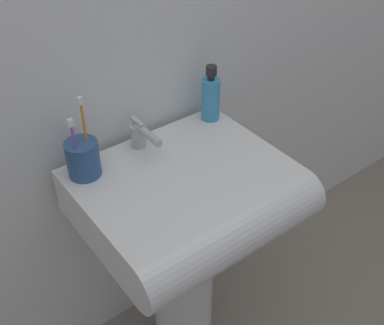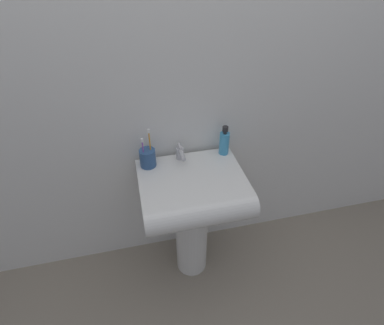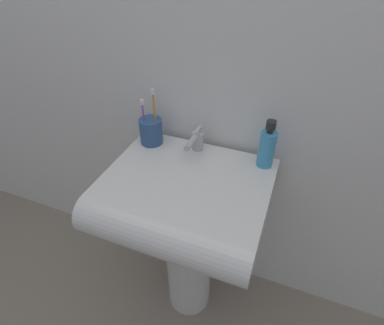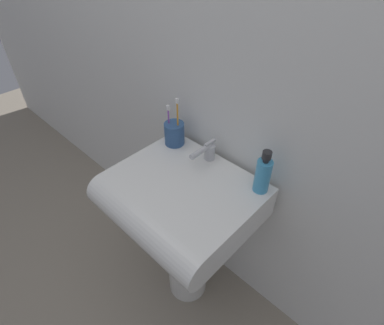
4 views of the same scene
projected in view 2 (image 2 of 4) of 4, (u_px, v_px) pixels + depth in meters
The scene contains 7 objects.
ground_plane at pixel (192, 263), 2.00m from camera, with size 6.00×6.00×0.00m, color gray.
wall_back at pixel (180, 76), 1.46m from camera, with size 5.00×0.05×2.40m, color silver.
sink_pedestal at pixel (192, 232), 1.81m from camera, with size 0.19×0.19×0.63m, color white.
sink_basin at pixel (194, 192), 1.54m from camera, with size 0.54×0.47×0.14m.
faucet at pixel (180, 153), 1.62m from camera, with size 0.04×0.13×0.08m.
toothbrush_cup at pixel (148, 158), 1.58m from camera, with size 0.08×0.08×0.22m.
soap_bottle at pixel (224, 142), 1.65m from camera, with size 0.05×0.05×0.17m.
Camera 2 is at (-0.27, -1.15, 1.75)m, focal length 28.00 mm.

